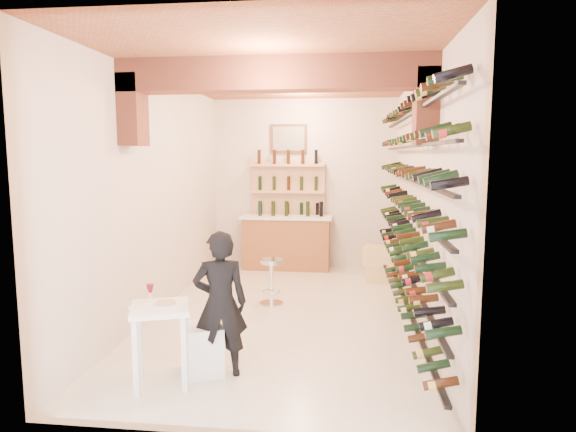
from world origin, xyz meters
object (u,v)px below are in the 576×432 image
object	(u,v)px
back_counter	(287,241)
white_stool	(202,349)
wine_rack	(403,202)
tasting_table	(160,320)
crate_lower	(380,273)
person	(220,304)
chrome_barstool	(272,278)

from	to	relation	value
back_counter	white_stool	world-z (taller)	back_counter
wine_rack	tasting_table	world-z (taller)	wine_rack
tasting_table	white_stool	xyz separation A→B (m)	(0.31, 0.27, -0.38)
tasting_table	white_stool	world-z (taller)	tasting_table
crate_lower	person	bearing A→B (deg)	-115.24
white_stool	person	size ratio (longest dim) A/B	0.34
wine_rack	tasting_table	bearing A→B (deg)	-137.76
white_stool	wine_rack	bearing A→B (deg)	42.45
wine_rack	person	size ratio (longest dim) A/B	3.97
back_counter	person	xyz separation A→B (m)	(-0.10, -4.60, 0.18)
back_counter	chrome_barstool	bearing A→B (deg)	-88.65
wine_rack	chrome_barstool	bearing A→B (deg)	168.31
chrome_barstool	crate_lower	world-z (taller)	chrome_barstool
back_counter	chrome_barstool	xyz separation A→B (m)	(0.05, -2.28, -0.15)
chrome_barstool	crate_lower	distance (m)	2.23
white_stool	chrome_barstool	world-z (taller)	chrome_barstool
white_stool	crate_lower	size ratio (longest dim) A/B	0.99
wine_rack	tasting_table	size ratio (longest dim) A/B	6.19
wine_rack	person	world-z (taller)	wine_rack
back_counter	tasting_table	bearing A→B (deg)	-97.08
wine_rack	white_stool	distance (m)	3.16
white_stool	person	distance (m)	0.51
wine_rack	back_counter	size ratio (longest dim) A/B	3.35
person	crate_lower	bearing A→B (deg)	-130.40
tasting_table	crate_lower	distance (m)	4.70
white_stool	person	bearing A→B (deg)	-3.97
tasting_table	white_stool	bearing A→B (deg)	21.24
tasting_table	chrome_barstool	distance (m)	2.67
person	chrome_barstool	bearing A→B (deg)	-108.86
wine_rack	chrome_barstool	xyz separation A→B (m)	(-1.78, 0.37, -1.16)
wine_rack	white_stool	world-z (taller)	wine_rack
white_stool	crate_lower	distance (m)	4.29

